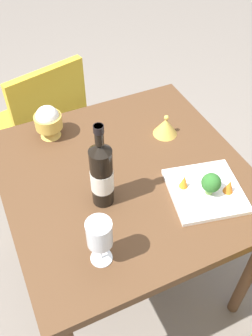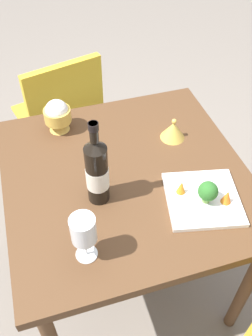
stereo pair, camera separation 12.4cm
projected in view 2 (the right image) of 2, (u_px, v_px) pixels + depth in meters
name	position (u px, v px, depth m)	size (l,w,h in m)	color
ground_plane	(126.00, 271.00, 1.91)	(8.00, 8.00, 0.00)	gray
dining_table	(126.00, 189.00, 1.44)	(0.89, 0.89, 0.74)	brown
chair_by_wall	(62.00, 112.00, 1.98)	(0.49, 0.49, 0.85)	gold
wine_bottle	(97.00, 171.00, 1.20)	(0.08, 0.08, 0.33)	black
wine_glass	(83.00, 231.00, 1.04)	(0.08, 0.08, 0.18)	white
rice_bowl	(57.00, 115.00, 1.50)	(0.11, 0.11, 0.14)	gold
rice_bowl_lid	(173.00, 130.00, 1.49)	(0.10, 0.10, 0.09)	gold
serving_plate	(203.00, 199.00, 1.28)	(0.30, 0.30, 0.02)	white
broccoli_floret	(208.00, 192.00, 1.23)	(0.07, 0.07, 0.09)	#729E4C
carrot_garnish_left	(227.00, 197.00, 1.24)	(0.04, 0.04, 0.05)	orange
carrot_garnish_right	(181.00, 187.00, 1.27)	(0.03, 0.03, 0.05)	orange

